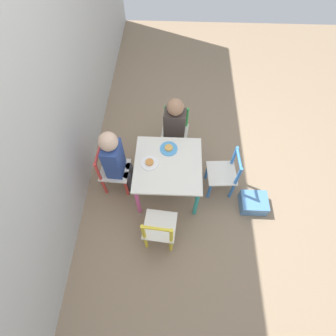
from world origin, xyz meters
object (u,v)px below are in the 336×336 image
at_px(chair_yellow, 159,229).
at_px(child_back, 115,159).
at_px(plate_right, 169,148).
at_px(chair_red, 113,171).
at_px(kids_table, 168,168).
at_px(storage_bin, 253,203).
at_px(child_right, 175,125).
at_px(chair_green, 175,132).
at_px(chair_blue, 224,174).
at_px(plate_back, 150,163).

relative_size(chair_yellow, child_back, 0.66).
height_order(chair_yellow, plate_right, chair_yellow).
bearing_deg(chair_red, child_back, -90.00).
xyz_separation_m(kids_table, chair_red, (0.03, 0.51, -0.12)).
bearing_deg(storage_bin, child_right, 51.44).
bearing_deg(storage_bin, chair_red, 81.90).
height_order(kids_table, chair_green, chair_green).
distance_m(chair_red, child_right, 0.72).
relative_size(chair_yellow, chair_blue, 1.00).
distance_m(chair_yellow, plate_right, 0.70).
relative_size(child_back, storage_bin, 3.18).
bearing_deg(storage_bin, chair_yellow, 112.30).
bearing_deg(chair_yellow, child_back, -47.55).
height_order(kids_table, child_back, child_back).
height_order(chair_yellow, child_back, child_back).
bearing_deg(storage_bin, plate_back, 80.61).
bearing_deg(chair_green, plate_back, -106.45).
bearing_deg(child_back, storage_bin, -95.15).
height_order(chair_red, chair_yellow, same).
bearing_deg(plate_right, chair_blue, -103.65).
bearing_deg(kids_table, child_back, 86.82).
bearing_deg(chair_red, child_right, -49.73).
distance_m(chair_red, chair_yellow, 0.71).
height_order(chair_yellow, storage_bin, chair_yellow).
relative_size(kids_table, plate_right, 3.71).
height_order(chair_red, chair_blue, same).
height_order(kids_table, storage_bin, kids_table).
xyz_separation_m(chair_green, child_right, (-0.06, 0.01, 0.18)).
distance_m(child_back, plate_right, 0.47).
bearing_deg(chair_green, child_right, -90.00).
relative_size(chair_blue, storage_bin, 2.11).
bearing_deg(kids_table, storage_bin, -101.17).
height_order(chair_green, chair_yellow, same).
bearing_deg(chair_blue, chair_red, -93.41).
bearing_deg(plate_right, plate_back, 135.00).
relative_size(kids_table, child_back, 0.75).
relative_size(chair_blue, plate_right, 3.29).
bearing_deg(kids_table, chair_yellow, 174.54).
xyz_separation_m(chair_red, child_right, (0.42, -0.56, 0.18)).
height_order(chair_green, plate_right, chair_green).
relative_size(kids_table, chair_yellow, 1.13).
distance_m(kids_table, chair_yellow, 0.53).
distance_m(chair_green, storage_bin, 1.03).
relative_size(chair_blue, child_right, 0.71).
xyz_separation_m(child_right, plate_right, (-0.29, 0.04, 0.02)).
xyz_separation_m(chair_red, chair_blue, (0.00, -1.02, 0.00)).
height_order(kids_table, chair_blue, chair_blue).
xyz_separation_m(chair_yellow, child_right, (0.96, -0.09, 0.18)).
relative_size(chair_red, chair_yellow, 1.00).
bearing_deg(plate_right, child_back, 106.23).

